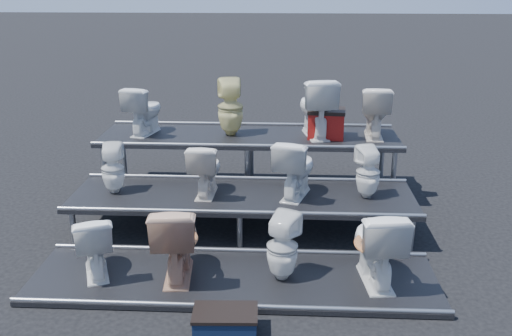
{
  "coord_description": "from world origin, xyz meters",
  "views": [
    {
      "loc": [
        0.5,
        -6.51,
        3.05
      ],
      "look_at": [
        0.16,
        0.1,
        0.78
      ],
      "focal_mm": 40.0,
      "sensor_mm": 36.0,
      "label": 1
    }
  ],
  "objects_px": {
    "toilet_3": "(377,244)",
    "red_crate": "(326,125)",
    "toilet_4": "(113,169)",
    "toilet_8": "(144,110)",
    "toilet_9": "(231,107)",
    "toilet_1": "(176,239)",
    "toilet_6": "(296,168)",
    "toilet_2": "(282,247)",
    "toilet_10": "(316,107)",
    "toilet_0": "(93,244)",
    "toilet_5": "(205,169)",
    "toilet_7": "(368,172)",
    "toilet_11": "(375,111)",
    "step_stool": "(225,324)"
  },
  "relations": [
    {
      "from": "toilet_8",
      "to": "toilet_10",
      "type": "bearing_deg",
      "value": -165.26
    },
    {
      "from": "toilet_1",
      "to": "toilet_2",
      "type": "height_order",
      "value": "toilet_1"
    },
    {
      "from": "toilet_6",
      "to": "step_stool",
      "type": "height_order",
      "value": "toilet_6"
    },
    {
      "from": "toilet_4",
      "to": "toilet_8",
      "type": "height_order",
      "value": "toilet_8"
    },
    {
      "from": "toilet_8",
      "to": "step_stool",
      "type": "bearing_deg",
      "value": 127.92
    },
    {
      "from": "toilet_11",
      "to": "red_crate",
      "type": "xyz_separation_m",
      "value": [
        -0.67,
        -0.06,
        -0.19
      ]
    },
    {
      "from": "toilet_5",
      "to": "toilet_7",
      "type": "xyz_separation_m",
      "value": [
        1.97,
        0.0,
        -0.01
      ]
    },
    {
      "from": "toilet_2",
      "to": "toilet_5",
      "type": "height_order",
      "value": "toilet_5"
    },
    {
      "from": "toilet_10",
      "to": "red_crate",
      "type": "xyz_separation_m",
      "value": [
        0.15,
        -0.06,
        -0.24
      ]
    },
    {
      "from": "toilet_0",
      "to": "toilet_3",
      "type": "height_order",
      "value": "toilet_3"
    },
    {
      "from": "toilet_2",
      "to": "toilet_9",
      "type": "relative_size",
      "value": 0.89
    },
    {
      "from": "toilet_0",
      "to": "toilet_4",
      "type": "xyz_separation_m",
      "value": [
        -0.15,
        1.3,
        0.37
      ]
    },
    {
      "from": "toilet_3",
      "to": "red_crate",
      "type": "distance_m",
      "value": 2.63
    },
    {
      "from": "toilet_4",
      "to": "toilet_6",
      "type": "height_order",
      "value": "toilet_6"
    },
    {
      "from": "toilet_2",
      "to": "toilet_3",
      "type": "xyz_separation_m",
      "value": [
        0.94,
        0.0,
        0.05
      ]
    },
    {
      "from": "red_crate",
      "to": "step_stool",
      "type": "xyz_separation_m",
      "value": [
        -1.07,
        -3.44,
        -0.94
      ]
    },
    {
      "from": "toilet_3",
      "to": "toilet_1",
      "type": "bearing_deg",
      "value": -6.2
    },
    {
      "from": "toilet_4",
      "to": "red_crate",
      "type": "bearing_deg",
      "value": -161.96
    },
    {
      "from": "toilet_1",
      "to": "step_stool",
      "type": "relative_size",
      "value": 1.48
    },
    {
      "from": "toilet_11",
      "to": "red_crate",
      "type": "relative_size",
      "value": 1.48
    },
    {
      "from": "toilet_6",
      "to": "toilet_7",
      "type": "distance_m",
      "value": 0.87
    },
    {
      "from": "toilet_6",
      "to": "step_stool",
      "type": "bearing_deg",
      "value": 91.19
    },
    {
      "from": "toilet_3",
      "to": "toilet_6",
      "type": "relative_size",
      "value": 1.13
    },
    {
      "from": "toilet_4",
      "to": "toilet_8",
      "type": "distance_m",
      "value": 1.37
    },
    {
      "from": "toilet_4",
      "to": "toilet_9",
      "type": "distance_m",
      "value": 1.93
    },
    {
      "from": "toilet_7",
      "to": "red_crate",
      "type": "distance_m",
      "value": 1.34
    },
    {
      "from": "toilet_0",
      "to": "toilet_4",
      "type": "distance_m",
      "value": 1.36
    },
    {
      "from": "toilet_2",
      "to": "toilet_11",
      "type": "relative_size",
      "value": 0.98
    },
    {
      "from": "toilet_9",
      "to": "red_crate",
      "type": "height_order",
      "value": "toilet_9"
    },
    {
      "from": "toilet_1",
      "to": "toilet_5",
      "type": "relative_size",
      "value": 1.25
    },
    {
      "from": "toilet_5",
      "to": "toilet_2",
      "type": "bearing_deg",
      "value": 128.69
    },
    {
      "from": "toilet_11",
      "to": "toilet_1",
      "type": "bearing_deg",
      "value": 51.4
    },
    {
      "from": "toilet_4",
      "to": "toilet_7",
      "type": "bearing_deg",
      "value": 173.2
    },
    {
      "from": "toilet_3",
      "to": "toilet_0",
      "type": "bearing_deg",
      "value": -6.2
    },
    {
      "from": "toilet_2",
      "to": "toilet_4",
      "type": "xyz_separation_m",
      "value": [
        -2.1,
        1.3,
        0.36
      ]
    },
    {
      "from": "toilet_4",
      "to": "red_crate",
      "type": "height_order",
      "value": "red_crate"
    },
    {
      "from": "toilet_1",
      "to": "toilet_10",
      "type": "relative_size",
      "value": 0.98
    },
    {
      "from": "toilet_7",
      "to": "toilet_11",
      "type": "relative_size",
      "value": 0.88
    },
    {
      "from": "toilet_0",
      "to": "toilet_11",
      "type": "height_order",
      "value": "toilet_11"
    },
    {
      "from": "toilet_11",
      "to": "step_stool",
      "type": "bearing_deg",
      "value": 66.86
    },
    {
      "from": "toilet_0",
      "to": "toilet_8",
      "type": "distance_m",
      "value": 2.72
    },
    {
      "from": "toilet_10",
      "to": "toilet_3",
      "type": "bearing_deg",
      "value": 90.0
    },
    {
      "from": "toilet_5",
      "to": "step_stool",
      "type": "distance_m",
      "value": 2.35
    },
    {
      "from": "toilet_10",
      "to": "toilet_0",
      "type": "bearing_deg",
      "value": 36.34
    },
    {
      "from": "toilet_11",
      "to": "red_crate",
      "type": "bearing_deg",
      "value": 8.48
    },
    {
      "from": "toilet_8",
      "to": "toilet_10",
      "type": "distance_m",
      "value": 2.43
    },
    {
      "from": "toilet_0",
      "to": "toilet_4",
      "type": "bearing_deg",
      "value": -104.51
    },
    {
      "from": "toilet_7",
      "to": "toilet_3",
      "type": "bearing_deg",
      "value": 71.8
    },
    {
      "from": "toilet_1",
      "to": "toilet_6",
      "type": "xyz_separation_m",
      "value": [
        1.23,
        1.3,
        0.35
      ]
    },
    {
      "from": "toilet_7",
      "to": "toilet_8",
      "type": "relative_size",
      "value": 0.92
    }
  ]
}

